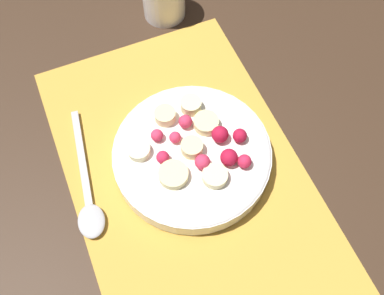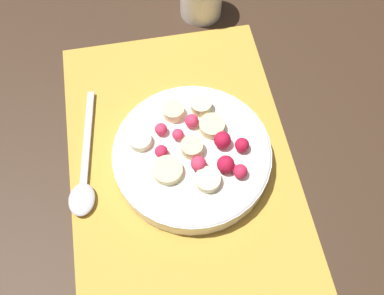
% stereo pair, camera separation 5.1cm
% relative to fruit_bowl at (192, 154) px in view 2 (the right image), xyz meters
% --- Properties ---
extents(ground_plane, '(3.00, 3.00, 0.00)m').
position_rel_fruit_bowl_xyz_m(ground_plane, '(-0.02, 0.01, -0.02)').
color(ground_plane, '#382619').
extents(placemat, '(0.46, 0.28, 0.01)m').
position_rel_fruit_bowl_xyz_m(placemat, '(-0.02, 0.01, -0.02)').
color(placemat, gold).
rests_on(placemat, ground_plane).
extents(fruit_bowl, '(0.19, 0.19, 0.05)m').
position_rel_fruit_bowl_xyz_m(fruit_bowl, '(0.00, 0.00, 0.00)').
color(fruit_bowl, white).
rests_on(fruit_bowl, placemat).
extents(spoon, '(0.18, 0.05, 0.01)m').
position_rel_fruit_bowl_xyz_m(spoon, '(-0.00, 0.14, -0.01)').
color(spoon, '#B2B2B7').
rests_on(spoon, placemat).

